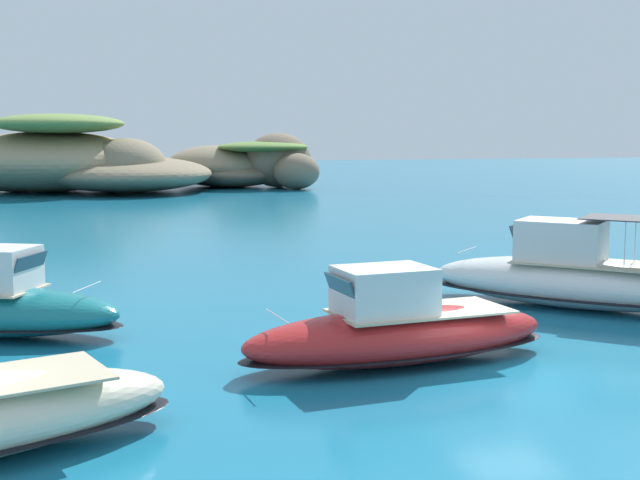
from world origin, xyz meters
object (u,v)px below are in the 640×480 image
object	(u,v)px
islet_small	(242,166)
motorboat_white	(573,278)
islet_large	(69,164)
motorboat_red	(397,331)

from	to	relation	value
islet_small	motorboat_white	distance (m)	77.69
islet_large	motorboat_white	size ratio (longest dim) A/B	3.37
islet_small	islet_large	bearing A→B (deg)	-171.98
islet_small	motorboat_white	xyz separation A→B (m)	(-3.33, -77.60, -1.59)
islet_small	motorboat_red	distance (m)	83.80
islet_large	islet_small	size ratio (longest dim) A/B	1.62
islet_small	motorboat_red	size ratio (longest dim) A/B	2.25
islet_large	motorboat_red	bearing A→B (deg)	-83.86
motorboat_red	motorboat_white	bearing A→B (deg)	29.65
islet_small	motorboat_white	bearing A→B (deg)	-92.45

